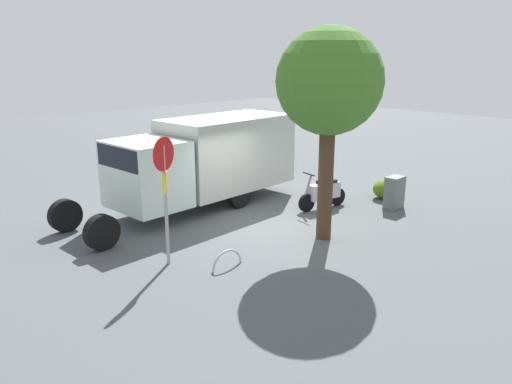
{
  "coord_description": "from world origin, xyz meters",
  "views": [
    {
      "loc": [
        9.15,
        9.24,
        4.65
      ],
      "look_at": [
        0.65,
        0.39,
        1.19
      ],
      "focal_mm": 34.33,
      "sensor_mm": 36.0,
      "label": 1
    }
  ],
  "objects_px": {
    "box_truck_near": "(204,158)",
    "utility_cabinet": "(394,192)",
    "bike_rack_hoop": "(227,267)",
    "street_tree": "(329,84)",
    "stop_sign": "(165,181)",
    "motorcycle": "(324,192)"
  },
  "relations": [
    {
      "from": "stop_sign",
      "to": "street_tree",
      "type": "relative_size",
      "value": 0.55
    },
    {
      "from": "box_truck_near",
      "to": "utility_cabinet",
      "type": "height_order",
      "value": "box_truck_near"
    },
    {
      "from": "street_tree",
      "to": "box_truck_near",
      "type": "bearing_deg",
      "value": -84.22
    },
    {
      "from": "street_tree",
      "to": "utility_cabinet",
      "type": "relative_size",
      "value": 5.25
    },
    {
      "from": "utility_cabinet",
      "to": "bike_rack_hoop",
      "type": "height_order",
      "value": "utility_cabinet"
    },
    {
      "from": "box_truck_near",
      "to": "utility_cabinet",
      "type": "distance_m",
      "value": 6.03
    },
    {
      "from": "motorcycle",
      "to": "street_tree",
      "type": "xyz_separation_m",
      "value": [
        2.02,
        1.62,
        3.45
      ]
    },
    {
      "from": "bike_rack_hoop",
      "to": "stop_sign",
      "type": "bearing_deg",
      "value": -52.21
    },
    {
      "from": "motorcycle",
      "to": "bike_rack_hoop",
      "type": "xyz_separation_m",
      "value": [
        5.06,
        1.28,
        -0.52
      ]
    },
    {
      "from": "box_truck_near",
      "to": "utility_cabinet",
      "type": "xyz_separation_m",
      "value": [
        -4.07,
        4.33,
        -1.04
      ]
    },
    {
      "from": "bike_rack_hoop",
      "to": "street_tree",
      "type": "bearing_deg",
      "value": 173.52
    },
    {
      "from": "box_truck_near",
      "to": "stop_sign",
      "type": "bearing_deg",
      "value": 38.28
    },
    {
      "from": "stop_sign",
      "to": "utility_cabinet",
      "type": "relative_size",
      "value": 2.91
    },
    {
      "from": "box_truck_near",
      "to": "motorcycle",
      "type": "bearing_deg",
      "value": 128.31
    },
    {
      "from": "motorcycle",
      "to": "utility_cabinet",
      "type": "xyz_separation_m",
      "value": [
        -1.6,
        1.52,
        -0.01
      ]
    },
    {
      "from": "stop_sign",
      "to": "utility_cabinet",
      "type": "bearing_deg",
      "value": 169.98
    },
    {
      "from": "box_truck_near",
      "to": "stop_sign",
      "type": "distance_m",
      "value": 4.58
    },
    {
      "from": "street_tree",
      "to": "bike_rack_hoop",
      "type": "xyz_separation_m",
      "value": [
        3.03,
        -0.34,
        -3.97
      ]
    },
    {
      "from": "motorcycle",
      "to": "street_tree",
      "type": "distance_m",
      "value": 4.31
    },
    {
      "from": "motorcycle",
      "to": "bike_rack_hoop",
      "type": "relative_size",
      "value": 2.11
    },
    {
      "from": "box_truck_near",
      "to": "street_tree",
      "type": "relative_size",
      "value": 1.47
    },
    {
      "from": "box_truck_near",
      "to": "street_tree",
      "type": "height_order",
      "value": "street_tree"
    }
  ]
}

